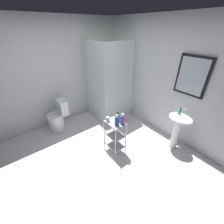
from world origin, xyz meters
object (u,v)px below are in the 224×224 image
object	(u,v)px
shower_stall	(108,101)
body_wash_bottle_green	(118,117)
rinse_cup	(108,119)
shampoo_bottle_blue	(117,121)
hand_soap_bottle	(180,111)
pedestal_sink	(179,125)
conditioner_bottle_purple	(123,120)
storage_cart	(115,135)
toilet	(58,118)

from	to	relation	value
shower_stall	body_wash_bottle_green	world-z (taller)	shower_stall
shower_stall	rinse_cup	distance (m)	1.42
shampoo_bottle_blue	body_wash_bottle_green	world-z (taller)	shampoo_bottle_blue
hand_soap_bottle	pedestal_sink	bearing A→B (deg)	-18.16
hand_soap_bottle	shampoo_bottle_blue	bearing A→B (deg)	-115.46
shampoo_bottle_blue	conditioner_bottle_purple	world-z (taller)	shampoo_bottle_blue
storage_cart	body_wash_bottle_green	size ratio (longest dim) A/B	3.95
shampoo_bottle_blue	pedestal_sink	bearing A→B (deg)	61.67
hand_soap_bottle	shampoo_bottle_blue	world-z (taller)	shampoo_bottle_blue
toilet	rinse_cup	xyz separation A→B (m)	(1.37, 0.54, 0.47)
toilet	hand_soap_bottle	distance (m)	2.77
shower_stall	toilet	xyz separation A→B (m)	(-0.26, -1.36, -0.15)
shampoo_bottle_blue	body_wash_bottle_green	distance (m)	0.14
shampoo_bottle_blue	toilet	bearing A→B (deg)	-159.45
shower_stall	toilet	size ratio (longest dim) A/B	2.63
shower_stall	storage_cart	xyz separation A→B (m)	(1.22, -0.74, -0.03)
shower_stall	pedestal_sink	xyz separation A→B (m)	(1.90, 0.34, 0.12)
rinse_cup	conditioner_bottle_purple	bearing A→B (deg)	34.89
toilet	shampoo_bottle_blue	xyz separation A→B (m)	(1.57, 0.59, 0.52)
rinse_cup	toilet	bearing A→B (deg)	-158.61
storage_cart	shampoo_bottle_blue	bearing A→B (deg)	-18.52
hand_soap_bottle	rinse_cup	bearing A→B (deg)	-121.97
toilet	shampoo_bottle_blue	world-z (taller)	shampoo_bottle_blue
shower_stall	hand_soap_bottle	bearing A→B (deg)	10.97
shampoo_bottle_blue	conditioner_bottle_purple	size ratio (longest dim) A/B	1.02
storage_cart	shower_stall	bearing A→B (deg)	148.66
pedestal_sink	shampoo_bottle_blue	size ratio (longest dim) A/B	3.63
pedestal_sink	body_wash_bottle_green	bearing A→B (deg)	-124.40
body_wash_bottle_green	conditioner_bottle_purple	distance (m)	0.13
storage_cart	rinse_cup	world-z (taller)	rinse_cup
shower_stall	toilet	bearing A→B (deg)	-100.89
shampoo_bottle_blue	body_wash_bottle_green	xyz separation A→B (m)	(-0.09, 0.10, -0.02)
pedestal_sink	storage_cart	world-z (taller)	pedestal_sink
storage_cart	shampoo_bottle_blue	distance (m)	0.41
shower_stall	toilet	world-z (taller)	shower_stall
pedestal_sink	shampoo_bottle_blue	xyz separation A→B (m)	(-0.60, -1.11, 0.26)
body_wash_bottle_green	rinse_cup	xyz separation A→B (m)	(-0.11, -0.15, -0.03)
shower_stall	pedestal_sink	world-z (taller)	shower_stall
storage_cart	conditioner_bottle_purple	world-z (taller)	conditioner_bottle_purple
body_wash_bottle_green	shower_stall	bearing A→B (deg)	151.01
conditioner_bottle_purple	shampoo_bottle_blue	bearing A→B (deg)	-105.97
body_wash_bottle_green	hand_soap_bottle	bearing A→B (deg)	58.50
storage_cart	pedestal_sink	bearing A→B (deg)	57.68
pedestal_sink	storage_cart	distance (m)	1.29
storage_cart	conditioner_bottle_purple	distance (m)	0.42
toilet	hand_soap_bottle	size ratio (longest dim) A/B	5.38
rinse_cup	body_wash_bottle_green	bearing A→B (deg)	54.92
conditioner_bottle_purple	body_wash_bottle_green	bearing A→B (deg)	-175.65
body_wash_bottle_green	rinse_cup	distance (m)	0.19
storage_cart	rinse_cup	distance (m)	0.38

